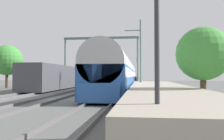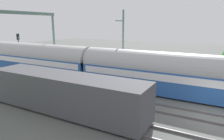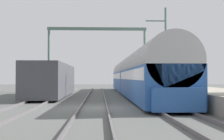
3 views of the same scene
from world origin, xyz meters
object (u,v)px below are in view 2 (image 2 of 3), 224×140
at_px(passenger_train, 90,65).
at_px(catenary_gantry, 15,32).
at_px(person_crossing, 52,64).
at_px(railway_signal_far, 19,46).
at_px(freight_car, 65,93).

relative_size(passenger_train, catenary_gantry, 2.71).
bearing_deg(person_crossing, passenger_train, 121.87).
bearing_deg(railway_signal_far, person_crossing, -91.68).
xyz_separation_m(freight_car, railway_signal_far, (9.62, 17.38, 1.74)).
distance_m(freight_car, railway_signal_far, 19.94).
xyz_separation_m(railway_signal_far, catenary_gantry, (-5.77, -7.16, 2.39)).
xyz_separation_m(freight_car, catenary_gantry, (3.85, 10.23, 4.13)).
height_order(railway_signal_far, catenary_gantry, catenary_gantry).
xyz_separation_m(passenger_train, freight_car, (-7.70, -3.07, -0.50)).
bearing_deg(catenary_gantry, railway_signal_far, 51.13).
height_order(freight_car, person_crossing, freight_car).
relative_size(freight_car, catenary_gantry, 1.07).
distance_m(person_crossing, catenary_gantry, 7.21).
relative_size(railway_signal_far, catenary_gantry, 0.41).
distance_m(passenger_train, person_crossing, 7.74).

